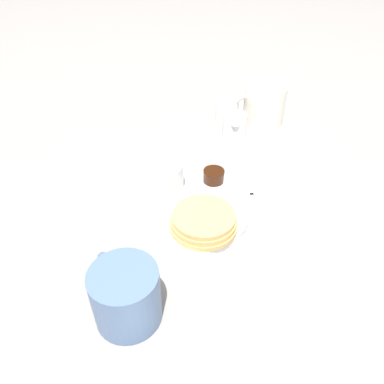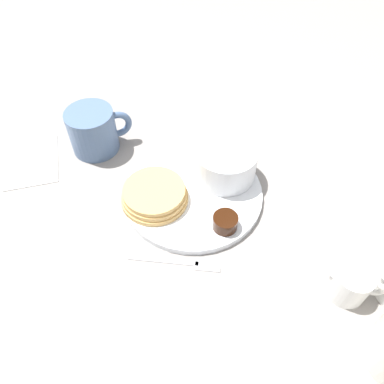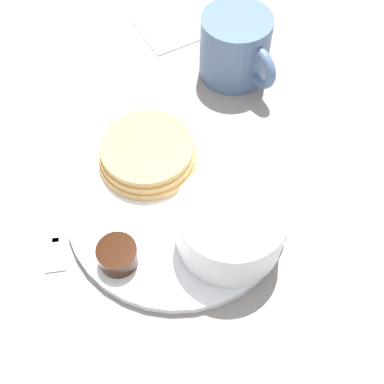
{
  "view_description": "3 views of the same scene",
  "coord_description": "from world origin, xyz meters",
  "px_view_note": "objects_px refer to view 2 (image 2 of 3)",
  "views": [
    {
      "loc": [
        0.32,
        0.37,
        0.43
      ],
      "look_at": [
        -0.02,
        0.0,
        0.03
      ],
      "focal_mm": 35.0,
      "sensor_mm": 36.0,
      "label": 1
    },
    {
      "loc": [
        -0.36,
        0.19,
        0.5
      ],
      "look_at": [
        -0.02,
        0.01,
        0.03
      ],
      "focal_mm": 35.0,
      "sensor_mm": 36.0,
      "label": 2
    },
    {
      "loc": [
        -0.17,
        -0.21,
        0.44
      ],
      "look_at": [
        0.01,
        -0.01,
        0.03
      ],
      "focal_mm": 45.0,
      "sensor_mm": 36.0,
      "label": 3
    }
  ],
  "objects_px": {
    "coffee_mug": "(94,131)",
    "creamer_pitcher_near": "(351,283)",
    "fork": "(185,262)",
    "plate": "(193,193)",
    "bowl": "(225,162)"
  },
  "relations": [
    {
      "from": "coffee_mug",
      "to": "creamer_pitcher_near",
      "type": "xyz_separation_m",
      "value": [
        -0.44,
        -0.22,
        -0.01
      ]
    },
    {
      "from": "creamer_pitcher_near",
      "to": "plate",
      "type": "bearing_deg",
      "value": 23.48
    },
    {
      "from": "fork",
      "to": "coffee_mug",
      "type": "bearing_deg",
      "value": 6.91
    },
    {
      "from": "bowl",
      "to": "fork",
      "type": "bearing_deg",
      "value": 131.23
    },
    {
      "from": "coffee_mug",
      "to": "creamer_pitcher_near",
      "type": "bearing_deg",
      "value": -154.02
    },
    {
      "from": "bowl",
      "to": "coffee_mug",
      "type": "relative_size",
      "value": 0.9
    },
    {
      "from": "bowl",
      "to": "creamer_pitcher_near",
      "type": "relative_size",
      "value": 1.72
    },
    {
      "from": "plate",
      "to": "fork",
      "type": "height_order",
      "value": "plate"
    },
    {
      "from": "plate",
      "to": "bowl",
      "type": "relative_size",
      "value": 2.22
    },
    {
      "from": "creamer_pitcher_near",
      "to": "fork",
      "type": "height_order",
      "value": "creamer_pitcher_near"
    },
    {
      "from": "creamer_pitcher_near",
      "to": "fork",
      "type": "relative_size",
      "value": 0.5
    },
    {
      "from": "plate",
      "to": "bowl",
      "type": "xyz_separation_m",
      "value": [
        0.01,
        -0.07,
        0.04
      ]
    },
    {
      "from": "bowl",
      "to": "fork",
      "type": "relative_size",
      "value": 0.86
    },
    {
      "from": "creamer_pitcher_near",
      "to": "fork",
      "type": "distance_m",
      "value": 0.23
    },
    {
      "from": "coffee_mug",
      "to": "bowl",
      "type": "bearing_deg",
      "value": -136.33
    }
  ]
}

